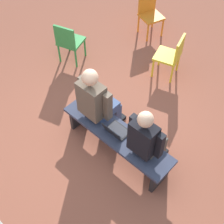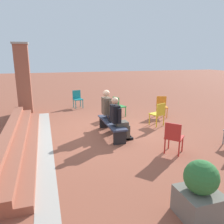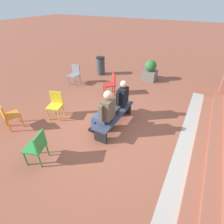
{
  "view_description": "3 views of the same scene",
  "coord_description": "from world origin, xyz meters",
  "px_view_note": "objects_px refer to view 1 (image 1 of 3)",
  "views": [
    {
      "loc": [
        -2.1,
        1.92,
        4.05
      ],
      "look_at": [
        -0.31,
        0.0,
        0.88
      ],
      "focal_mm": 50.0,
      "sensor_mm": 36.0,
      "label": 1
    },
    {
      "loc": [
        -6.69,
        1.92,
        2.42
      ],
      "look_at": [
        -0.17,
        -0.11,
        0.7
      ],
      "focal_mm": 35.0,
      "sensor_mm": 36.0,
      "label": 2
    },
    {
      "loc": [
        3.37,
        1.92,
        3.31
      ],
      "look_at": [
        -0.01,
        0.09,
        0.76
      ],
      "focal_mm": 28.0,
      "sensor_mm": 36.0,
      "label": 3
    }
  ],
  "objects_px": {
    "bench": "(117,137)",
    "plastic_chair_far_left": "(150,12)",
    "person_student": "(147,139)",
    "plastic_chair_by_pillar": "(172,54)",
    "laptop": "(116,131)",
    "person_adult": "(98,101)",
    "plastic_chair_far_right": "(69,41)"
  },
  "relations": [
    {
      "from": "bench",
      "to": "person_student",
      "type": "height_order",
      "value": "person_student"
    },
    {
      "from": "person_student",
      "to": "plastic_chair_far_left",
      "type": "distance_m",
      "value": 3.29
    },
    {
      "from": "bench",
      "to": "person_student",
      "type": "relative_size",
      "value": 1.38
    },
    {
      "from": "plastic_chair_far_left",
      "to": "bench",
      "type": "bearing_deg",
      "value": 119.99
    },
    {
      "from": "plastic_chair_by_pillar",
      "to": "person_adult",
      "type": "bearing_deg",
      "value": 89.34
    },
    {
      "from": "plastic_chair_far_left",
      "to": "plastic_chair_far_right",
      "type": "height_order",
      "value": "same"
    },
    {
      "from": "plastic_chair_far_left",
      "to": "person_adult",
      "type": "bearing_deg",
      "value": 112.84
    },
    {
      "from": "laptop",
      "to": "plastic_chair_far_left",
      "type": "bearing_deg",
      "value": -60.34
    },
    {
      "from": "plastic_chair_far_right",
      "to": "plastic_chair_far_left",
      "type": "bearing_deg",
      "value": -106.08
    },
    {
      "from": "laptop",
      "to": "plastic_chair_by_pillar",
      "type": "bearing_deg",
      "value": -77.86
    },
    {
      "from": "plastic_chair_by_pillar",
      "to": "plastic_chair_far_right",
      "type": "height_order",
      "value": "same"
    },
    {
      "from": "person_student",
      "to": "plastic_chair_far_right",
      "type": "height_order",
      "value": "person_student"
    },
    {
      "from": "person_adult",
      "to": "plastic_chair_far_left",
      "type": "height_order",
      "value": "person_adult"
    },
    {
      "from": "laptop",
      "to": "plastic_chair_far_right",
      "type": "bearing_deg",
      "value": -24.59
    },
    {
      "from": "person_student",
      "to": "plastic_chair_by_pillar",
      "type": "bearing_deg",
      "value": -63.93
    },
    {
      "from": "person_adult",
      "to": "plastic_chair_far_right",
      "type": "height_order",
      "value": "person_adult"
    },
    {
      "from": "laptop",
      "to": "plastic_chair_far_left",
      "type": "xyz_separation_m",
      "value": [
        1.52,
        -2.67,
        -0.02
      ]
    },
    {
      "from": "laptop",
      "to": "plastic_chair_by_pillar",
      "type": "xyz_separation_m",
      "value": [
        0.41,
        -1.9,
        -0.02
      ]
    },
    {
      "from": "person_student",
      "to": "laptop",
      "type": "height_order",
      "value": "person_student"
    },
    {
      "from": "laptop",
      "to": "plastic_chair_far_left",
      "type": "relative_size",
      "value": 0.38
    },
    {
      "from": "person_student",
      "to": "person_adult",
      "type": "relative_size",
      "value": 0.94
    },
    {
      "from": "bench",
      "to": "plastic_chair_by_pillar",
      "type": "relative_size",
      "value": 2.14
    },
    {
      "from": "plastic_chair_by_pillar",
      "to": "plastic_chair_far_left",
      "type": "bearing_deg",
      "value": -34.59
    },
    {
      "from": "bench",
      "to": "plastic_chair_far_left",
      "type": "relative_size",
      "value": 2.14
    },
    {
      "from": "person_student",
      "to": "person_adult",
      "type": "distance_m",
      "value": 0.92
    },
    {
      "from": "laptop",
      "to": "person_student",
      "type": "bearing_deg",
      "value": -170.94
    },
    {
      "from": "person_adult",
      "to": "plastic_chair_far_right",
      "type": "distance_m",
      "value": 1.82
    },
    {
      "from": "person_student",
      "to": "plastic_chair_far_right",
      "type": "distance_m",
      "value": 2.66
    },
    {
      "from": "bench",
      "to": "plastic_chair_far_left",
      "type": "bearing_deg",
      "value": -60.01
    },
    {
      "from": "laptop",
      "to": "plastic_chair_by_pillar",
      "type": "height_order",
      "value": "plastic_chair_by_pillar"
    },
    {
      "from": "person_adult",
      "to": "plastic_chair_far_left",
      "type": "bearing_deg",
      "value": -67.16
    },
    {
      "from": "person_adult",
      "to": "plastic_chair_far_left",
      "type": "xyz_separation_m",
      "value": [
        1.09,
        -2.59,
        -0.26
      ]
    }
  ]
}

